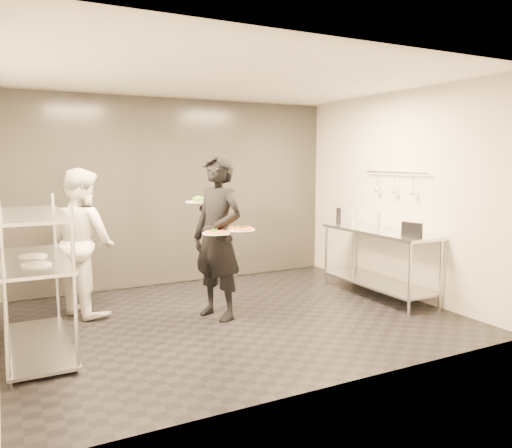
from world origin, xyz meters
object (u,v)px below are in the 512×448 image
pizza_plate_near (216,232)px  bottle_green (354,218)px  pos_monitor (412,230)px  bottle_dark (339,216)px  chef (82,242)px  salad_plate (198,200)px  waiter (218,237)px  pass_rack (35,274)px  pizza_plate_far (241,229)px  prep_counter (379,251)px  bottle_clear (378,220)px

pizza_plate_near → bottle_green: size_ratio=1.22×
pos_monitor → bottle_dark: bearing=76.1°
chef → salad_plate: (1.29, -0.56, 0.49)m
pizza_plate_near → waiter: bearing=63.5°
pass_rack → bottle_dark: (4.24, 0.80, 0.27)m
waiter → pizza_plate_far: waiter is taller
prep_counter → bottle_dark: size_ratio=7.43×
chef → bottle_clear: chef is taller
salad_plate → pos_monitor: salad_plate is taller
chef → pizza_plate_near: 1.72m
pizza_plate_near → bottle_dark: bottle_dark is taller
pass_rack → bottle_dark: pass_rack is taller
prep_counter → bottle_clear: bottle_clear is taller
prep_counter → chef: bearing=164.5°
bottle_clear → prep_counter: bearing=-123.9°
pizza_plate_far → bottle_dark: bearing=24.3°
pizza_plate_near → bottle_green: (2.39, 0.58, -0.02)m
pizza_plate_far → bottle_dark: size_ratio=1.33×
waiter → prep_counter: bearing=63.5°
waiter → pizza_plate_near: waiter is taller
salad_plate → bottle_clear: size_ratio=1.43×
pizza_plate_far → salad_plate: 0.73m
pass_rack → bottle_green: 4.29m
bottle_dark → pizza_plate_near: bearing=-158.8°
chef → bottle_clear: 3.94m
pizza_plate_near → bottle_green: 2.46m
chef → salad_plate: chef is taller
pizza_plate_near → pizza_plate_far: bearing=-2.3°
pass_rack → bottle_green: pass_rack is taller
pos_monitor → pass_rack: bearing=157.5°
chef → salad_plate: 1.49m
prep_counter → waiter: (-2.34, 0.13, 0.34)m
pizza_plate_far → pos_monitor: pizza_plate_far is taller
salad_plate → chef: bearing=156.4°
prep_counter → pizza_plate_far: pizza_plate_far is taller
pizza_plate_near → bottle_dark: 2.54m
prep_counter → pizza_plate_near: pizza_plate_near is taller
bottle_dark → waiter: bearing=-163.4°
pass_rack → salad_plate: size_ratio=5.15×
bottle_green → bottle_dark: (-0.02, 0.34, -0.01)m
pizza_plate_near → pos_monitor: 2.42m
chef → pizza_plate_far: size_ratio=5.52×
salad_plate → prep_counter: bearing=-10.9°
pass_rack → salad_plate: (1.89, 0.47, 0.61)m
waiter → pos_monitor: (2.22, -0.85, 0.05)m
pass_rack → waiter: size_ratio=0.83×
salad_plate → waiter: bearing=-72.7°
chef → bottle_dark: chef is taller
pos_monitor → bottle_green: 1.18m
bottle_green → prep_counter: bearing=-80.8°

